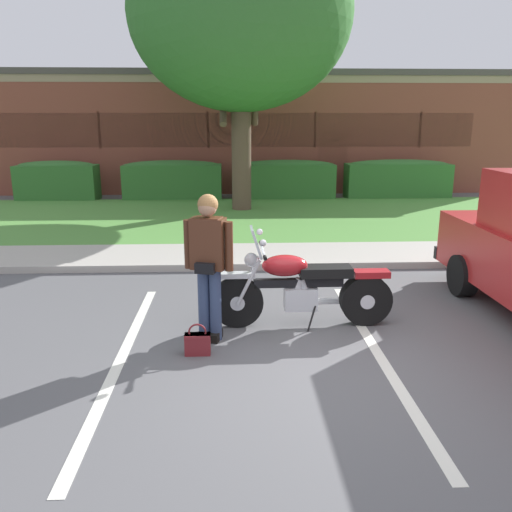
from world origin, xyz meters
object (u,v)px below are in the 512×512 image
object	(u,v)px
rider_person	(209,257)
shade_tree	(240,14)
handbag	(198,342)
brick_building	(213,130)
hedge_left	(57,180)
motorcycle	(309,288)
hedge_center_right	(286,179)
hedge_center_left	(173,179)
hedge_right	(397,178)

from	to	relation	value
rider_person	shade_tree	size ratio (longest dim) A/B	0.23
rider_person	handbag	bearing A→B (deg)	-106.12
brick_building	hedge_left	bearing A→B (deg)	-131.74
rider_person	brick_building	distance (m)	16.21
motorcycle	hedge_left	size ratio (longest dim) A/B	0.91
hedge_center_right	hedge_left	bearing A→B (deg)	180.00
hedge_center_left	rider_person	bearing A→B (deg)	-81.65
hedge_center_right	brick_building	size ratio (longest dim) A/B	0.14
motorcycle	hedge_center_left	distance (m)	10.92
hedge_center_left	brick_building	bearing A→B (deg)	78.23
motorcycle	rider_person	world-z (taller)	rider_person
handbag	hedge_center_left	size ratio (longest dim) A/B	0.12
hedge_right	hedge_left	bearing A→B (deg)	180.00
handbag	hedge_center_left	xyz separation A→B (m)	(-1.48, 11.34, 0.51)
motorcycle	shade_tree	world-z (taller)	shade_tree
motorcycle	brick_building	bearing A→B (deg)	96.19
motorcycle	hedge_left	world-z (taller)	motorcycle
rider_person	shade_tree	world-z (taller)	shade_tree
hedge_left	hedge_center_left	xyz separation A→B (m)	(3.59, 0.00, 0.00)
handbag	hedge_center_right	bearing A→B (deg)	79.49
motorcycle	hedge_center_right	bearing A→B (deg)	85.76
handbag	hedge_center_left	world-z (taller)	hedge_center_left
handbag	hedge_right	bearing A→B (deg)	63.35
shade_tree	hedge_right	distance (m)	7.06
shade_tree	hedge_center_left	size ratio (longest dim) A/B	2.46
rider_person	hedge_center_left	distance (m)	11.05
handbag	shade_tree	distance (m)	10.41
handbag	hedge_center_right	world-z (taller)	hedge_center_right
motorcycle	hedge_right	xyz separation A→B (m)	(4.37, 10.55, 0.16)
hedge_center_left	brick_building	xyz separation A→B (m)	(1.09, 5.25, 1.39)
hedge_center_right	hedge_right	distance (m)	3.59
hedge_left	hedge_center_right	distance (m)	7.18
rider_person	hedge_center_right	xyz separation A→B (m)	(1.98, 10.92, -0.34)
motorcycle	handbag	distance (m)	1.58
brick_building	shade_tree	bearing A→B (deg)	-82.07
handbag	hedge_center_left	distance (m)	11.45
hedge_center_left	hedge_center_right	xyz separation A→B (m)	(3.59, 0.00, 0.00)
hedge_center_right	hedge_right	world-z (taller)	same
hedge_center_right	shade_tree	bearing A→B (deg)	-123.52
hedge_right	hedge_center_right	bearing A→B (deg)	180.00
rider_person	hedge_left	bearing A→B (deg)	115.42
motorcycle	hedge_center_left	bearing A→B (deg)	104.89
handbag	hedge_right	size ratio (longest dim) A/B	0.11
rider_person	hedge_center_right	distance (m)	11.11
handbag	hedge_right	world-z (taller)	hedge_right
hedge_right	brick_building	bearing A→B (deg)	139.21
hedge_center_left	brick_building	distance (m)	5.54
shade_tree	hedge_left	world-z (taller)	shade_tree
shade_tree	hedge_right	xyz separation A→B (m)	(5.05, 2.20, -4.42)
hedge_center_right	rider_person	bearing A→B (deg)	-100.29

